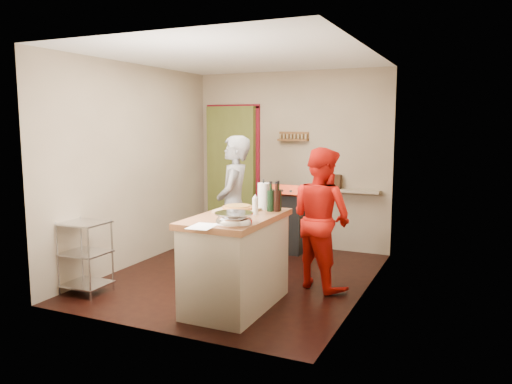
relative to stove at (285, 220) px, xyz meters
The scene contains 10 objects.
floor 1.49m from the stove, 91.94° to the right, with size 3.50×3.50×0.00m, color black.
back_wall 1.03m from the stove, 152.49° to the left, with size 3.00×0.44×2.60m.
left_wall 2.27m from the stove, 137.40° to the right, with size 0.04×3.50×2.60m, color tan.
right_wall 2.20m from the stove, 44.44° to the right, with size 0.04×3.50×2.60m, color tan.
ceiling 2.59m from the stove, 91.94° to the right, with size 3.00×3.50×0.02m, color white.
stove is the anchor object (origin of this frame).
wire_shelving 2.94m from the stove, 116.85° to the right, with size 0.48×0.40×0.80m.
island 2.35m from the stove, 81.10° to the right, with size 0.73×1.38×1.25m.
person_stripe 1.43m from the stove, 96.33° to the right, with size 0.62×0.41×1.70m, color silver.
person_red 1.70m from the stove, 55.26° to the right, with size 0.77×0.60×1.58m, color red.
Camera 1 is at (2.59, -5.24, 1.85)m, focal length 35.00 mm.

